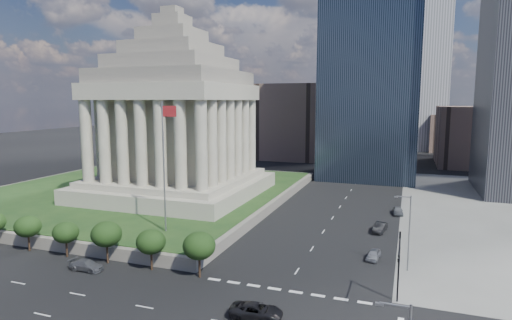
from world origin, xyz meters
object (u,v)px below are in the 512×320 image
at_px(street_lamp_north, 408,229).
at_px(parked_sedan_near, 373,255).
at_px(pickup_truck, 256,311).
at_px(flagpole, 165,160).
at_px(suv_grey, 86,265).
at_px(parked_sedan_mid, 380,227).
at_px(traffic_signal_ne, 399,262).
at_px(war_memorial, 175,103).
at_px(parked_sedan_far, 398,211).

height_order(street_lamp_north, parked_sedan_near, street_lamp_north).
bearing_deg(pickup_truck, street_lamp_north, -45.03).
relative_size(street_lamp_north, pickup_truck, 1.83).
xyz_separation_m(flagpole, suv_grey, (-4.12, -13.00, -12.43)).
height_order(pickup_truck, parked_sedan_near, pickup_truck).
bearing_deg(street_lamp_north, parked_sedan_mid, 105.11).
relative_size(pickup_truck, suv_grey, 1.15).
bearing_deg(traffic_signal_ne, parked_sedan_mid, 97.30).
distance_m(war_memorial, parked_sedan_mid, 48.20).
bearing_deg(pickup_truck, traffic_signal_ne, -69.94).
bearing_deg(parked_sedan_far, suv_grey, -136.79).
height_order(flagpole, traffic_signal_ne, flagpole).
height_order(flagpole, street_lamp_north, flagpole).
relative_size(war_memorial, traffic_signal_ne, 4.88).
bearing_deg(parked_sedan_mid, flagpole, -142.43).
xyz_separation_m(pickup_truck, parked_sedan_far, (12.41, 46.93, 0.01)).
distance_m(pickup_truck, parked_sedan_near, 23.07).
bearing_deg(street_lamp_north, flagpole, -178.37).
relative_size(suv_grey, parked_sedan_far, 1.05).
distance_m(flagpole, parked_sedan_far, 46.39).
distance_m(flagpole, street_lamp_north, 35.95).
height_order(war_memorial, parked_sedan_near, war_memorial).
relative_size(war_memorial, parked_sedan_far, 8.64).
relative_size(traffic_signal_ne, parked_sedan_mid, 1.70).
distance_m(war_memorial, suv_grey, 43.16).
height_order(traffic_signal_ne, parked_sedan_near, traffic_signal_ne).
bearing_deg(suv_grey, pickup_truck, -99.24).
relative_size(traffic_signal_ne, parked_sedan_far, 1.77).
bearing_deg(flagpole, suv_grey, -107.57).
xyz_separation_m(war_memorial, parked_sedan_far, (45.50, 5.81, -20.63)).
bearing_deg(parked_sedan_mid, street_lamp_north, -66.23).
xyz_separation_m(flagpole, parked_sedan_near, (30.83, 3.71, -12.44)).
xyz_separation_m(street_lamp_north, suv_grey, (-39.27, -14.00, -4.97)).
xyz_separation_m(war_memorial, street_lamp_north, (47.33, -23.00, -15.74)).
bearing_deg(flagpole, war_memorial, 116.89).
bearing_deg(traffic_signal_ne, street_lamp_north, 85.81).
height_order(flagpole, suv_grey, flagpole).
bearing_deg(pickup_truck, parked_sedan_near, -32.31).
relative_size(pickup_truck, parked_sedan_mid, 1.16).
bearing_deg(traffic_signal_ne, war_memorial, 143.58).
relative_size(war_memorial, pickup_truck, 7.15).
distance_m(war_memorial, traffic_signal_ne, 60.00).
relative_size(street_lamp_north, suv_grey, 2.11).
bearing_deg(suv_grey, street_lamp_north, -70.28).
height_order(traffic_signal_ne, street_lamp_north, street_lamp_north).
bearing_deg(war_memorial, flagpole, -63.11).
relative_size(war_memorial, parked_sedan_mid, 8.26).
bearing_deg(flagpole, parked_sedan_mid, 28.91).
distance_m(traffic_signal_ne, parked_sedan_mid, 27.91).
bearing_deg(traffic_signal_ne, suv_grey, -175.99).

